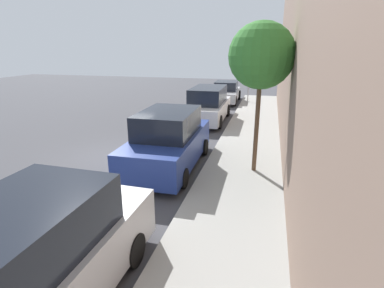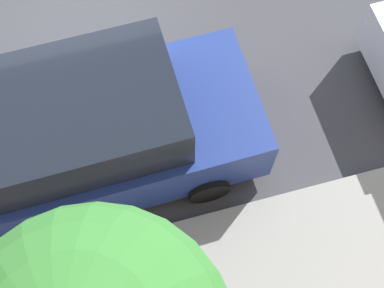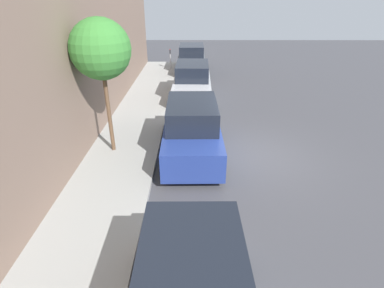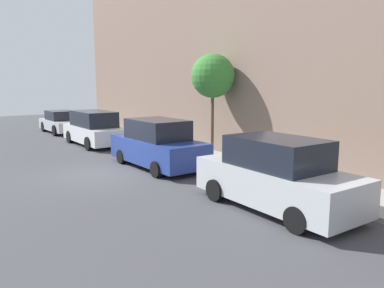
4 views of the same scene
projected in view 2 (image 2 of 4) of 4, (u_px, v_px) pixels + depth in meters
ground_plane at (85, 38)px, 8.95m from camera, size 60.00×60.00×0.00m
parked_suv_third at (84, 137)px, 7.20m from camera, size 2.08×4.83×1.98m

